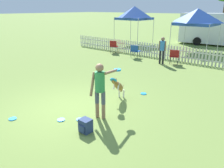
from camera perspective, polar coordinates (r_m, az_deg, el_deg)
ground_plane at (r=7.14m, az=-11.28°, el=-6.38°), size 240.00×240.00×0.00m
handler_person at (r=6.10m, az=-3.00°, el=-0.20°), size 0.45×1.05×1.63m
leaping_dog at (r=7.39m, az=1.58°, el=-0.44°), size 0.47×1.08×0.96m
frisbee_near_handler at (r=8.25m, az=8.23°, el=-2.50°), size 0.22×0.22×0.02m
frisbee_near_dog at (r=6.50m, az=-13.16°, el=-9.11°), size 0.22×0.22×0.02m
frisbee_midfield at (r=7.01m, az=-24.52°, el=-8.27°), size 0.22×0.22×0.02m
frisbee_far_scatter at (r=6.42m, az=-8.30°, el=-9.17°), size 0.22×0.22×0.02m
backpack_on_grass at (r=5.76m, az=-6.96°, el=-10.75°), size 0.30×0.29×0.36m
picket_fence at (r=13.74m, az=17.65°, el=7.47°), size 17.80×0.04×0.88m
folding_chair_blue_left at (r=12.91m, az=15.97°, el=7.17°), size 0.66×0.67×0.84m
folding_chair_center at (r=14.10m, az=6.08°, el=8.75°), size 0.60×0.61×0.83m
folding_chair_green_right at (r=15.65m, az=0.44°, el=10.03°), size 0.66×0.67×0.88m
canopy_tent_main at (r=17.33m, az=21.40°, el=16.01°), size 2.67×2.67×3.02m
canopy_tent_secondary at (r=19.84m, az=5.89°, el=17.96°), size 2.52×2.52×3.19m
spectator_standing at (r=12.74m, az=12.99°, el=9.15°), size 0.41×0.27×1.52m
equipment_trailer at (r=21.15m, az=23.81°, el=13.18°), size 5.31×2.48×2.62m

